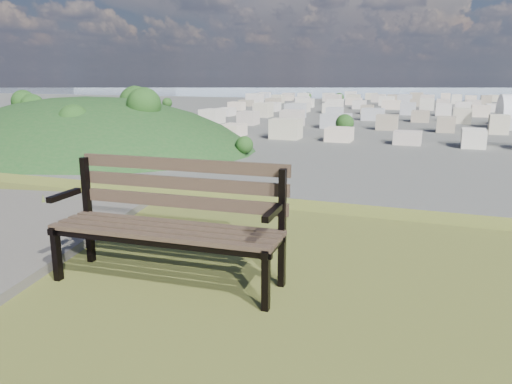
% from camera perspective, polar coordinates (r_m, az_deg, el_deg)
% --- Properties ---
extents(park_bench, '(1.84, 0.67, 0.95)m').
position_cam_1_polar(park_bench, '(3.98, -9.66, -2.58)').
color(park_bench, '#453828').
rests_on(park_bench, hilltop_mesa).
extents(green_wooded_hill, '(145.52, 116.42, 72.76)m').
position_cam_1_polar(green_wooded_hill, '(196.08, -18.47, 4.88)').
color(green_wooded_hill, '#163B17').
rests_on(green_wooded_hill, ground).
extents(city_blocks, '(395.00, 361.00, 7.00)m').
position_cam_1_polar(city_blocks, '(396.76, 20.59, 9.15)').
color(city_blocks, beige).
rests_on(city_blocks, ground).
extents(city_trees, '(406.52, 387.20, 9.98)m').
position_cam_1_polar(city_trees, '(322.51, 15.79, 8.96)').
color(city_trees, '#332319').
rests_on(city_trees, ground).
extents(bay_water, '(2400.00, 700.00, 0.12)m').
position_cam_1_polar(bay_water, '(902.03, 20.78, 10.79)').
color(bay_water, '#7F90A2').
rests_on(bay_water, ground).
extents(far_hills, '(2050.00, 340.00, 60.00)m').
position_cam_1_polar(far_hills, '(1405.91, 18.39, 12.62)').
color(far_hills, '#8C9CAD').
rests_on(far_hills, ground).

